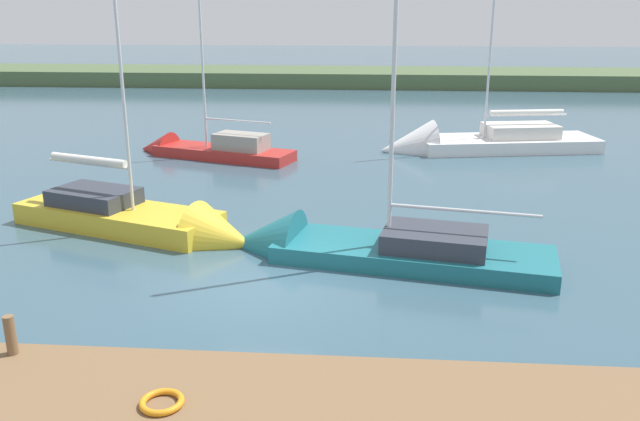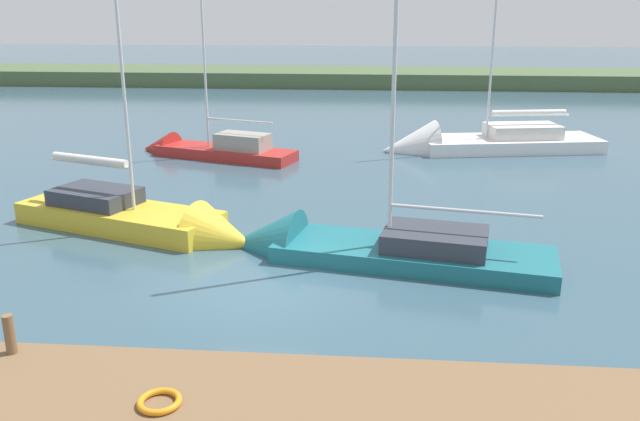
% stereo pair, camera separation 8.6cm
% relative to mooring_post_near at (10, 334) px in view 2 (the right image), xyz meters
% --- Properties ---
extents(ground_plane, '(200.00, 200.00, 0.00)m').
position_rel_mooring_post_near_xyz_m(ground_plane, '(-3.41, -4.63, -1.06)').
color(ground_plane, '#385666').
extents(far_shoreline, '(180.00, 8.00, 2.40)m').
position_rel_mooring_post_near_xyz_m(far_shoreline, '(-3.41, -47.26, -1.06)').
color(far_shoreline, '#4C603D').
rests_on(far_shoreline, ground_plane).
extents(dock_pier, '(22.73, 2.31, 0.71)m').
position_rel_mooring_post_near_xyz_m(dock_pier, '(-3.41, 0.81, -0.70)').
color(dock_pier, brown).
rests_on(dock_pier, ground_plane).
extents(mooring_post_near, '(0.18, 0.18, 0.69)m').
position_rel_mooring_post_near_xyz_m(mooring_post_near, '(0.00, 0.00, 0.00)').
color(mooring_post_near, brown).
rests_on(mooring_post_near, dock_pier).
extents(life_ring_buoy, '(0.66, 0.66, 0.10)m').
position_rel_mooring_post_near_xyz_m(life_ring_buoy, '(-2.96, 1.27, -0.30)').
color(life_ring_buoy, orange).
rests_on(life_ring_buoy, dock_pier).
extents(sailboat_far_right, '(7.60, 4.01, 8.15)m').
position_rel_mooring_post_near_xyz_m(sailboat_far_right, '(1.36, -18.41, -0.87)').
color(sailboat_far_right, '#B22823').
rests_on(sailboat_far_right, ground_plane).
extents(sailboat_behind_pier, '(8.85, 3.81, 10.67)m').
position_rel_mooring_post_near_xyz_m(sailboat_behind_pier, '(-5.57, -6.75, -0.93)').
color(sailboat_behind_pier, '#1E6B75').
rests_on(sailboat_behind_pier, ground_plane).
extents(sailboat_mid_channel, '(7.93, 4.45, 8.66)m').
position_rel_mooring_post_near_xyz_m(sailboat_mid_channel, '(0.43, -8.24, -0.83)').
color(sailboat_mid_channel, gold).
rests_on(sailboat_mid_channel, ground_plane).
extents(sailboat_near_dock, '(10.22, 4.35, 11.65)m').
position_rel_mooring_post_near_xyz_m(sailboat_near_dock, '(-10.35, -20.50, -0.88)').
color(sailboat_near_dock, white).
rests_on(sailboat_near_dock, ground_plane).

